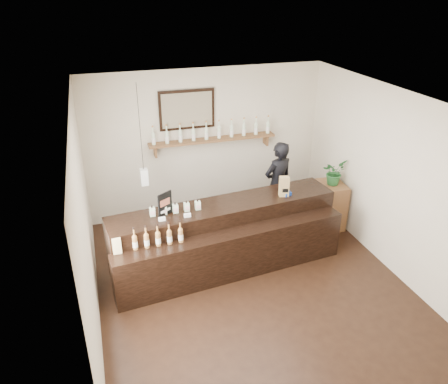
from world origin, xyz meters
TOP-DOWN VIEW (x-y plane):
  - ground at (0.00, 0.00)m, footprint 5.00×5.00m
  - room_shell at (0.00, 0.00)m, footprint 5.00×5.00m
  - back_wall_decor at (-0.16, 2.37)m, footprint 2.66×0.96m
  - counter at (-0.20, 0.57)m, footprint 3.72×1.35m
  - promo_sign at (-1.14, 0.62)m, footprint 0.23×0.16m
  - paper_bag at (0.81, 0.69)m, footprint 0.17×0.14m
  - tape_dispenser at (0.87, 0.66)m, footprint 0.14×0.09m
  - side_cabinet at (2.00, 1.17)m, footprint 0.47×0.62m
  - potted_plant at (2.00, 1.17)m, footprint 0.53×0.52m
  - shopkeeper at (1.09, 1.55)m, footprint 0.76×0.60m

SIDE VIEW (x-z plane):
  - ground at x=0.00m, z-range 0.00..0.00m
  - side_cabinet at x=2.00m, z-range 0.00..0.86m
  - counter at x=-0.20m, z-range -0.12..1.08m
  - shopkeeper at x=1.09m, z-range 0.00..1.84m
  - tape_dispenser at x=0.87m, z-range 1.01..1.12m
  - potted_plant at x=2.00m, z-range 0.86..1.32m
  - paper_bag at x=0.81m, z-range 1.03..1.36m
  - promo_sign at x=-1.14m, z-range 1.03..1.39m
  - room_shell at x=0.00m, z-range -0.80..4.20m
  - back_wall_decor at x=-0.16m, z-range 0.91..2.60m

